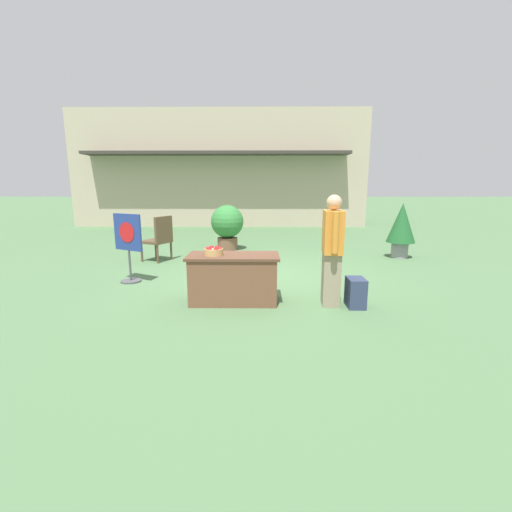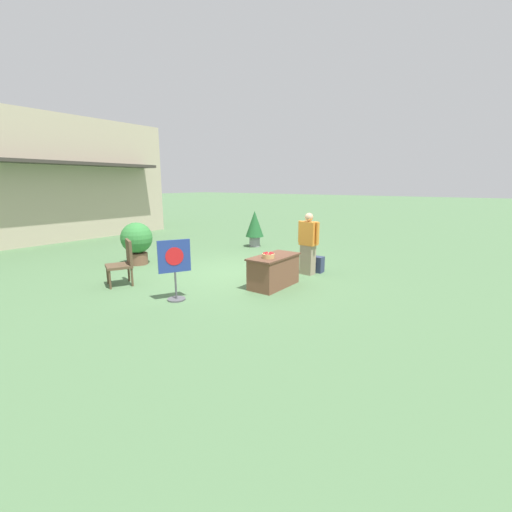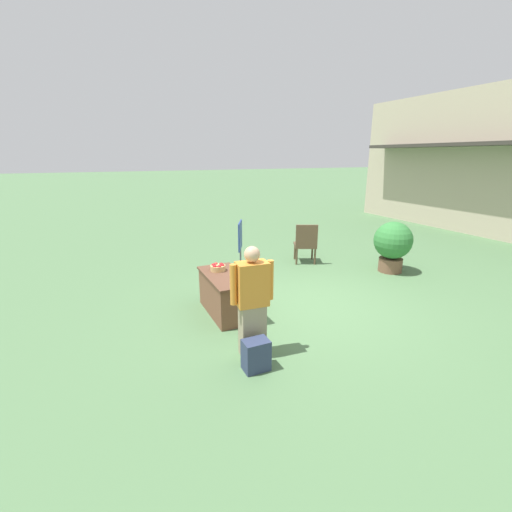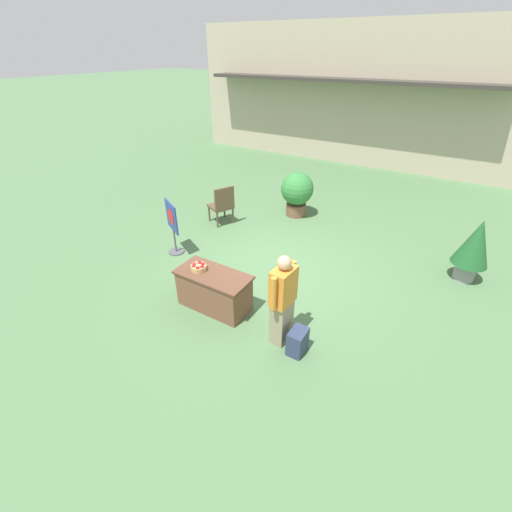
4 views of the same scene
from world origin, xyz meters
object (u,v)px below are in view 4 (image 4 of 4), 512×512
at_px(patio_chair, 222,204).
at_px(potted_plant_near_left, 297,191).
at_px(potted_plant_far_left, 475,246).
at_px(backpack, 297,341).
at_px(display_table, 214,290).
at_px(person_visitor, 282,300).
at_px(apple_basket, 199,267).
at_px(poster_board, 173,226).

bearing_deg(patio_chair, potted_plant_near_left, -108.01).
bearing_deg(potted_plant_far_left, patio_chair, -175.31).
relative_size(backpack, potted_plant_far_left, 0.32).
bearing_deg(display_table, person_visitor, -4.67).
bearing_deg(potted_plant_near_left, backpack, -63.94).
height_order(display_table, apple_basket, apple_basket).
height_order(apple_basket, poster_board, poster_board).
relative_size(patio_chair, potted_plant_near_left, 0.85).
bearing_deg(potted_plant_near_left, person_visitor, -67.00).
xyz_separation_m(display_table, potted_plant_near_left, (-0.50, 4.40, 0.34)).
relative_size(person_visitor, potted_plant_far_left, 1.20).
xyz_separation_m(apple_basket, potted_plant_near_left, (-0.22, 4.43, -0.08)).
height_order(apple_basket, patio_chair, patio_chair).
bearing_deg(backpack, person_visitor, 163.76).
xyz_separation_m(display_table, apple_basket, (-0.28, -0.04, 0.42)).
height_order(patio_chair, potted_plant_near_left, potted_plant_near_left).
bearing_deg(potted_plant_far_left, poster_board, -158.45).
xyz_separation_m(display_table, poster_board, (-1.95, 1.07, 0.33)).
height_order(display_table, backpack, display_table).
relative_size(poster_board, potted_plant_far_left, 0.93).
distance_m(apple_basket, patio_chair, 3.35).
height_order(poster_board, patio_chair, poster_board).
distance_m(apple_basket, potted_plant_near_left, 4.44).
height_order(display_table, person_visitor, person_visitor).
distance_m(patio_chair, potted_plant_near_left, 2.09).
xyz_separation_m(person_visitor, backpack, (0.34, -0.10, -0.59)).
height_order(apple_basket, person_visitor, person_visitor).
distance_m(backpack, poster_board, 3.95).
bearing_deg(apple_basket, potted_plant_far_left, 39.60).
distance_m(patio_chair, potted_plant_far_left, 5.75).
bearing_deg(potted_plant_far_left, potted_plant_near_left, 166.32).
distance_m(apple_basket, backpack, 2.12).
relative_size(person_visitor, patio_chair, 1.52).
bearing_deg(apple_basket, potted_plant_near_left, 92.79).
height_order(potted_plant_far_left, potted_plant_near_left, potted_plant_far_left).
distance_m(display_table, potted_plant_far_left, 5.09).
distance_m(backpack, patio_chair, 4.82).
bearing_deg(backpack, patio_chair, 139.96).
bearing_deg(poster_board, patio_chair, -153.26).
distance_m(display_table, potted_plant_near_left, 4.44).
bearing_deg(apple_basket, poster_board, 146.39).
bearing_deg(backpack, apple_basket, 175.01).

